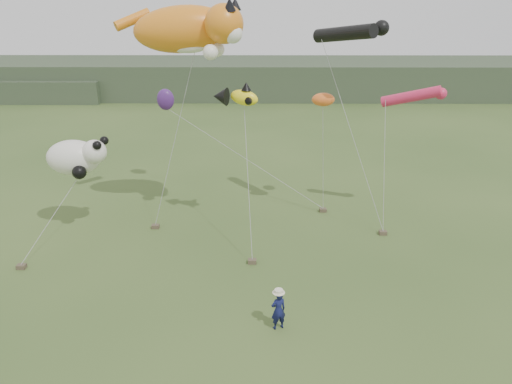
# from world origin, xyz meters

# --- Properties ---
(ground) EXTENTS (120.00, 120.00, 0.00)m
(ground) POSITION_xyz_m (0.00, 0.00, 0.00)
(ground) COLOR #385123
(ground) RESTS_ON ground
(headland) EXTENTS (90.00, 13.00, 4.00)m
(headland) POSITION_xyz_m (-3.11, 44.69, 1.92)
(headland) COLOR #2D3D28
(headland) RESTS_ON ground
(festival_attendant) EXTENTS (0.66, 0.55, 1.54)m
(festival_attendant) POSITION_xyz_m (1.07, -1.69, 0.77)
(festival_attendant) COLOR #121644
(festival_attendant) RESTS_ON ground
(sandbag_anchors) EXTENTS (17.26, 6.68, 0.19)m
(sandbag_anchors) POSITION_xyz_m (-0.91, 5.43, 0.10)
(sandbag_anchors) COLOR brown
(sandbag_anchors) RESTS_ON ground
(cat_kite) EXTENTS (6.27, 3.35, 2.67)m
(cat_kite) POSITION_xyz_m (-2.73, 7.24, 9.90)
(cat_kite) COLOR orange
(cat_kite) RESTS_ON ground
(fish_kite) EXTENTS (2.34, 1.53, 1.16)m
(fish_kite) POSITION_xyz_m (-0.75, 6.38, 6.94)
(fish_kite) COLOR yellow
(fish_kite) RESTS_ON ground
(tube_kites) EXTENTS (6.55, 3.24, 4.33)m
(tube_kites) POSITION_xyz_m (5.91, 7.77, 8.64)
(tube_kites) COLOR black
(tube_kites) RESTS_ON ground
(panda_kite) EXTENTS (3.09, 2.00, 1.92)m
(panda_kite) POSITION_xyz_m (-8.56, 6.41, 3.97)
(panda_kite) COLOR white
(panda_kite) RESTS_ON ground
(misc_kites) EXTENTS (9.87, 5.15, 1.85)m
(misc_kites) POSITION_xyz_m (-1.97, 10.98, 5.91)
(misc_kites) COLOR orange
(misc_kites) RESTS_ON ground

